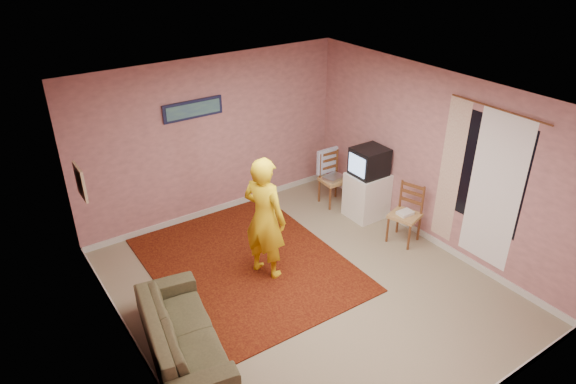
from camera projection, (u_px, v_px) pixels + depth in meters
ground at (305, 288)px, 6.85m from camera, size 5.00×5.00×0.00m
wall_back at (213, 139)px, 8.06m from camera, size 4.50×0.02×2.60m
wall_front at (478, 319)px, 4.42m from camera, size 4.50×0.02×2.60m
wall_left at (125, 265)px, 5.11m from camera, size 0.02×5.00×2.60m
wall_right at (433, 160)px, 7.36m from camera, size 0.02×5.00×2.60m
ceiling at (309, 99)px, 5.63m from camera, size 4.50×5.00×0.02m
baseboard_back at (218, 208)px, 8.64m from camera, size 4.50×0.02×0.10m
baseboard_left at (143, 356)px, 5.70m from camera, size 0.02×5.00×0.10m
baseboard_right at (422, 233)px, 7.94m from camera, size 0.02×5.00×0.10m
window at (488, 173)px, 6.63m from camera, size 0.01×1.10×1.50m
curtain_sheer at (494, 191)px, 6.61m from camera, size 0.01×0.75×2.10m
curtain_floral at (450, 172)px, 7.11m from camera, size 0.01×0.35×2.10m
curtain_rod at (499, 109)px, 6.20m from camera, size 0.02×1.40×0.02m
picture_back at (193, 109)px, 7.62m from camera, size 0.95×0.04×0.28m
picture_left at (80, 182)px, 6.18m from camera, size 0.04×0.38×0.42m
area_rug at (247, 264)px, 7.31m from camera, size 2.53×3.15×0.02m
tv_cabinet at (367, 195)px, 8.35m from camera, size 0.59×0.54×0.75m
crt_tv at (369, 162)px, 8.07m from camera, size 0.53×0.47×0.45m
chair_a at (334, 174)px, 8.64m from camera, size 0.44×0.42×0.49m
dvd_player at (334, 177)px, 8.67m from camera, size 0.37×0.30×0.06m
blue_throw at (327, 161)px, 8.70m from camera, size 0.41×0.05×0.43m
chair_b at (406, 209)px, 7.59m from camera, size 0.50×0.51×0.50m
game_console at (405, 213)px, 7.62m from camera, size 0.23×0.17×0.05m
sofa at (182, 332)px, 5.72m from camera, size 1.05×1.97×0.55m
person at (265, 218)px, 6.74m from camera, size 0.63×0.75×1.74m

